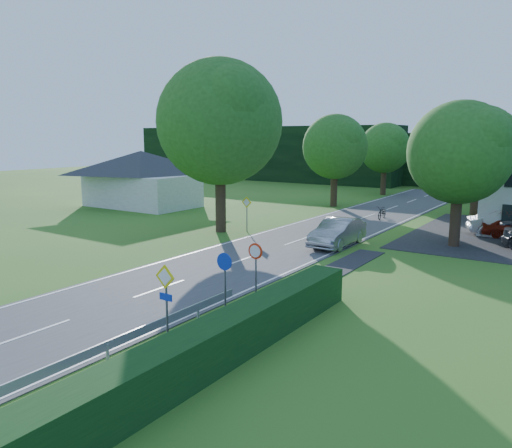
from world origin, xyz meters
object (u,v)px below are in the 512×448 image
Objects in this scene: streetlight at (459,170)px; motorcycle at (382,212)px; moving_car at (338,232)px; parasol at (504,224)px; parked_car_silver_a at (505,224)px.

streetlight is 4.14× the size of motorcycle.
moving_car is 2.56× the size of motorcycle.
moving_car is at bearing -135.02° from parasol.
parasol reaches higher than moving_car.
streetlight is 1.61× the size of moving_car.
streetlight reaches higher than parasol.
parked_car_silver_a is (9.08, -2.06, 0.25)m from motorcycle.
parasol is (7.93, 7.92, 0.15)m from moving_car.
parked_car_silver_a is at bearing -17.33° from motorcycle.
moving_car is (-5.36, -5.87, -3.61)m from streetlight.
parked_car_silver_a is at bearing 52.95° from streetlight.
streetlight is 8.73m from moving_car.
streetlight reaches higher than motorcycle.
moving_car is at bearing -88.05° from motorcycle.
streetlight reaches higher than moving_car.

